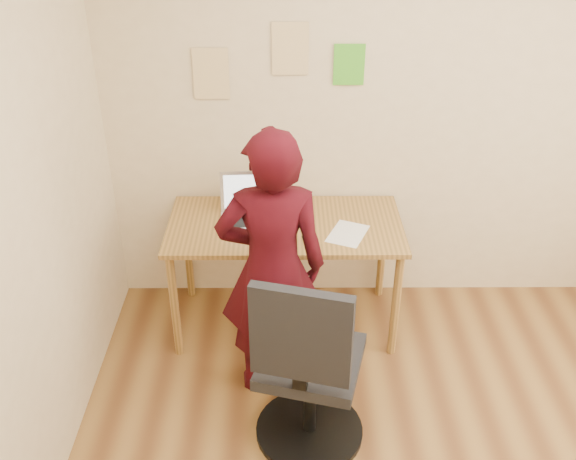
{
  "coord_description": "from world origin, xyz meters",
  "views": [
    {
      "loc": [
        -0.64,
        -1.93,
        2.66
      ],
      "look_at": [
        -0.63,
        0.95,
        0.95
      ],
      "focal_mm": 40.0,
      "sensor_mm": 36.0,
      "label": 1
    }
  ],
  "objects_px": {
    "person": "(272,269)",
    "desk": "(285,236)",
    "phone": "(309,241)",
    "office_chair": "(308,376)",
    "laptop": "(250,211)"
  },
  "relations": [
    {
      "from": "laptop",
      "to": "office_chair",
      "type": "distance_m",
      "value": 1.15
    },
    {
      "from": "desk",
      "to": "phone",
      "type": "height_order",
      "value": "phone"
    },
    {
      "from": "desk",
      "to": "office_chair",
      "type": "height_order",
      "value": "office_chair"
    },
    {
      "from": "person",
      "to": "desk",
      "type": "bearing_deg",
      "value": -100.22
    },
    {
      "from": "phone",
      "to": "office_chair",
      "type": "distance_m",
      "value": 0.84
    },
    {
      "from": "office_chair",
      "to": "desk",
      "type": "bearing_deg",
      "value": 111.06
    },
    {
      "from": "office_chair",
      "to": "laptop",
      "type": "bearing_deg",
      "value": 121.63
    },
    {
      "from": "laptop",
      "to": "desk",
      "type": "bearing_deg",
      "value": -17.89
    },
    {
      "from": "desk",
      "to": "laptop",
      "type": "height_order",
      "value": "laptop"
    },
    {
      "from": "phone",
      "to": "person",
      "type": "distance_m",
      "value": 0.4
    },
    {
      "from": "laptop",
      "to": "phone",
      "type": "height_order",
      "value": "laptop"
    },
    {
      "from": "office_chair",
      "to": "person",
      "type": "height_order",
      "value": "person"
    },
    {
      "from": "office_chair",
      "to": "person",
      "type": "distance_m",
      "value": 0.58
    },
    {
      "from": "office_chair",
      "to": "person",
      "type": "relative_size",
      "value": 0.69
    },
    {
      "from": "desk",
      "to": "phone",
      "type": "bearing_deg",
      "value": -56.6
    }
  ]
}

